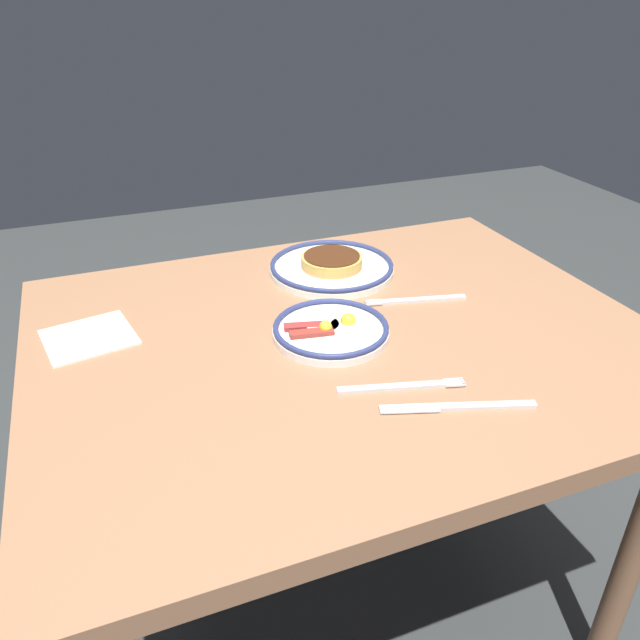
{
  "coord_description": "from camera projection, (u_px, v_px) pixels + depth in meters",
  "views": [
    {
      "loc": [
        0.39,
        0.88,
        1.32
      ],
      "look_at": [
        0.04,
        -0.01,
        0.78
      ],
      "focal_mm": 34.32,
      "sensor_mm": 36.0,
      "label": 1
    }
  ],
  "objects": [
    {
      "name": "ground_plane",
      "position": [
        339.0,
        597.0,
        1.48
      ],
      "size": [
        6.0,
        6.0,
        0.0
      ],
      "primitive_type": "plane",
      "color": "#333636"
    },
    {
      "name": "dining_table",
      "position": [
        344.0,
        370.0,
        1.16
      ],
      "size": [
        1.12,
        0.89,
        0.75
      ],
      "color": "#9D6B4B",
      "rests_on": "ground_plane"
    },
    {
      "name": "plate_near_main",
      "position": [
        330.0,
        328.0,
        1.11
      ],
      "size": [
        0.21,
        0.21,
        0.04
      ],
      "color": "white",
      "rests_on": "dining_table"
    },
    {
      "name": "plate_center_pancakes",
      "position": [
        332.0,
        266.0,
        1.34
      ],
      "size": [
        0.27,
        0.27,
        0.04
      ],
      "color": "white",
      "rests_on": "dining_table"
    },
    {
      "name": "paper_napkin",
      "position": [
        89.0,
        337.0,
        1.1
      ],
      "size": [
        0.17,
        0.17,
        0.0
      ],
      "primitive_type": "cube",
      "rotation": [
        0.0,
        0.0,
        0.19
      ],
      "color": "white",
      "rests_on": "dining_table"
    },
    {
      "name": "fork_near",
      "position": [
        402.0,
        386.0,
        0.97
      ],
      "size": [
        0.2,
        0.07,
        0.01
      ],
      "color": "silver",
      "rests_on": "dining_table"
    },
    {
      "name": "fork_far",
      "position": [
        415.0,
        300.0,
        1.22
      ],
      "size": [
        0.2,
        0.06,
        0.01
      ],
      "color": "silver",
      "rests_on": "dining_table"
    },
    {
      "name": "butter_knife",
      "position": [
        459.0,
        406.0,
        0.92
      ],
      "size": [
        0.23,
        0.09,
        0.01
      ],
      "color": "silver",
      "rests_on": "dining_table"
    }
  ]
}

